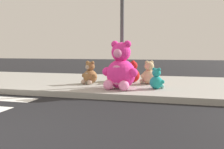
% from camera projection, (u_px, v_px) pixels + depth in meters
% --- Properties ---
extents(sidewalk, '(28.00, 4.40, 0.15)m').
position_uv_depth(sidewalk, '(98.00, 83.00, 7.83)').
color(sidewalk, '#9E9B93').
rests_on(sidewalk, ground_plane).
extents(sign_pole, '(0.56, 0.11, 3.20)m').
position_uv_depth(sign_pole, '(122.00, 27.00, 6.63)').
color(sign_pole, '#4C4C51').
rests_on(sign_pole, sidewalk).
extents(plush_pink_large, '(0.98, 0.89, 1.28)m').
position_uv_depth(plush_pink_large, '(120.00, 70.00, 6.16)').
color(plush_pink_large, '#F22D93').
rests_on(plush_pink_large, sidewalk).
extents(plush_brown, '(0.52, 0.50, 0.71)m').
position_uv_depth(plush_brown, '(90.00, 75.00, 7.12)').
color(plush_brown, olive).
rests_on(plush_brown, sidewalk).
extents(plush_tan, '(0.52, 0.51, 0.72)m').
position_uv_depth(plush_tan, '(149.00, 75.00, 7.09)').
color(plush_tan, tan).
rests_on(plush_tan, sidewalk).
extents(plush_teal, '(0.40, 0.41, 0.57)m').
position_uv_depth(plush_teal, '(157.00, 80.00, 6.17)').
color(plush_teal, teal).
rests_on(plush_teal, sidewalk).
extents(plush_lime, '(0.48, 0.50, 0.67)m').
position_uv_depth(plush_lime, '(114.00, 73.00, 7.69)').
color(plush_lime, '#8CD133').
rests_on(plush_lime, sidewalk).
extents(plush_red, '(0.48, 0.55, 0.71)m').
position_uv_depth(plush_red, '(132.00, 74.00, 7.50)').
color(plush_red, red).
rests_on(plush_red, sidewalk).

